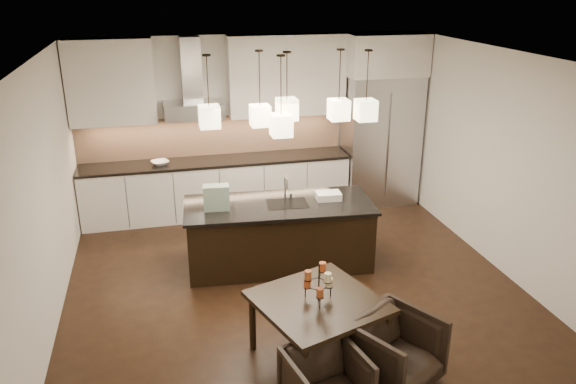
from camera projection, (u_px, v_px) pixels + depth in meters
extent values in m
cube|color=black|center=(292.00, 283.00, 7.11)|extent=(5.50, 5.50, 0.02)
cube|color=white|center=(292.00, 56.00, 6.10)|extent=(5.50, 5.50, 0.02)
cube|color=silver|center=(251.00, 123.00, 9.11)|extent=(5.50, 0.02, 2.80)
cube|color=silver|center=(383.00, 301.00, 4.10)|extent=(5.50, 0.02, 2.80)
cube|color=silver|center=(42.00, 198.00, 6.00)|extent=(0.02, 5.50, 2.80)
cube|color=silver|center=(500.00, 161.00, 7.21)|extent=(0.02, 5.50, 2.80)
cube|color=#B7B7BA|center=(380.00, 140.00, 9.34)|extent=(1.20, 0.72, 2.15)
cube|color=silver|center=(385.00, 54.00, 8.84)|extent=(1.26, 0.72, 0.65)
cube|color=silver|center=(218.00, 188.00, 9.02)|extent=(4.21, 0.62, 0.88)
cube|color=black|center=(217.00, 161.00, 8.86)|extent=(4.21, 0.66, 0.04)
cube|color=tan|center=(213.00, 136.00, 9.01)|extent=(4.21, 0.02, 0.63)
cube|color=silver|center=(111.00, 82.00, 8.20)|extent=(1.25, 0.35, 1.25)
cube|color=silver|center=(287.00, 75.00, 8.78)|extent=(1.85, 0.35, 1.25)
cube|color=#B7B7BA|center=(194.00, 110.00, 8.54)|extent=(0.90, 0.52, 0.24)
cube|color=#B7B7BA|center=(191.00, 69.00, 8.43)|extent=(0.30, 0.28, 0.96)
imported|color=silver|center=(160.00, 163.00, 8.60)|extent=(0.33, 0.33, 0.06)
cube|color=black|center=(279.00, 235.00, 7.43)|extent=(2.44, 1.14, 0.83)
cube|color=black|center=(279.00, 205.00, 7.27)|extent=(2.52, 1.22, 0.04)
cube|color=#24572F|center=(216.00, 197.00, 7.03)|extent=(0.33, 0.20, 0.32)
cube|color=silver|center=(328.00, 196.00, 7.39)|extent=(0.34, 0.25, 0.09)
cylinder|color=beige|center=(329.00, 282.00, 5.47)|extent=(0.09, 0.09, 0.09)
cylinder|color=#C85423|center=(307.00, 283.00, 5.46)|extent=(0.09, 0.09, 0.09)
cylinder|color=#9C4822|center=(320.00, 293.00, 5.29)|extent=(0.09, 0.09, 0.09)
cylinder|color=#C85423|center=(323.00, 267.00, 5.47)|extent=(0.09, 0.09, 0.09)
cylinder|color=#9C4822|center=(308.00, 275.00, 5.31)|extent=(0.09, 0.09, 0.09)
cylinder|color=beige|center=(328.00, 277.00, 5.27)|extent=(0.09, 0.09, 0.09)
imported|color=black|center=(326.00, 384.00, 4.88)|extent=(0.77, 0.79, 0.60)
imported|color=black|center=(394.00, 351.00, 5.25)|extent=(1.01, 1.02, 0.69)
cube|color=#F5E6B5|center=(209.00, 117.00, 6.59)|extent=(0.24, 0.24, 0.26)
cube|color=#F5E6B5|center=(260.00, 116.00, 7.00)|extent=(0.24, 0.24, 0.26)
cube|color=#F5E6B5|center=(287.00, 109.00, 6.83)|extent=(0.24, 0.24, 0.26)
cube|color=#F5E6B5|center=(339.00, 110.00, 7.10)|extent=(0.24, 0.24, 0.26)
cube|color=#F5E6B5|center=(366.00, 110.00, 7.02)|extent=(0.24, 0.24, 0.26)
cube|color=#F5E6B5|center=(281.00, 125.00, 6.60)|extent=(0.24, 0.24, 0.26)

